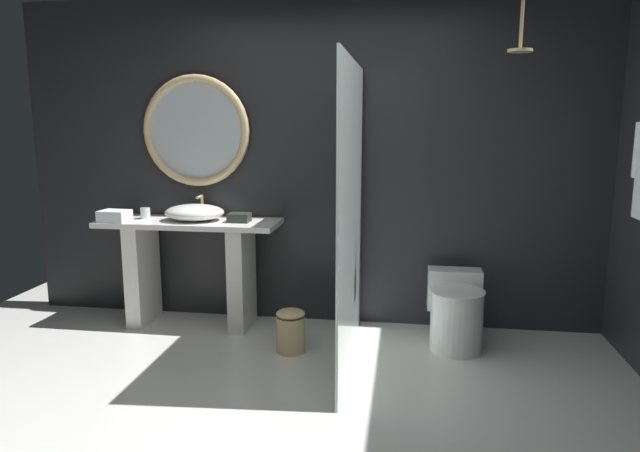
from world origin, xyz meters
TOP-DOWN VIEW (x-y plane):
  - ground_plane at (0.00, 0.00)m, footprint 5.76×5.76m
  - back_wall_panel at (0.00, 1.90)m, footprint 4.80×0.10m
  - vanity_counter at (-0.93, 1.59)m, footprint 1.43×0.48m
  - vessel_sink at (-0.89, 1.59)m, footprint 0.47×0.39m
  - tumbler_cup at (-1.31, 1.61)m, footprint 0.08×0.08m
  - tissue_box at (-0.52, 1.58)m, footprint 0.17×0.14m
  - round_wall_mirror at (-0.93, 1.81)m, footprint 0.90×0.06m
  - shower_glass_panel at (0.40, 1.08)m, footprint 0.02×1.54m
  - rain_shower_head at (1.49, 1.45)m, footprint 0.17×0.17m
  - toilet at (1.15, 1.43)m, footprint 0.40×0.58m
  - waste_bin at (-0.03, 1.14)m, footprint 0.21×0.21m
  - folded_hand_towel at (-1.49, 1.45)m, footprint 0.23×0.18m

SIDE VIEW (x-z plane):
  - ground_plane at x=0.00m, z-range 0.00..0.00m
  - waste_bin at x=-0.03m, z-range 0.00..0.32m
  - toilet at x=1.15m, z-range 0.00..0.53m
  - vanity_counter at x=-0.93m, z-range 0.09..0.95m
  - tissue_box at x=-0.52m, z-range 0.86..0.93m
  - tumbler_cup at x=-1.31m, z-range 0.86..0.95m
  - folded_hand_towel at x=-1.49m, z-range 0.86..0.95m
  - vessel_sink at x=-0.89m, z-range 0.83..1.02m
  - shower_glass_panel at x=0.40m, z-range 0.00..2.02m
  - back_wall_panel at x=0.00m, z-range 0.00..2.60m
  - round_wall_mirror at x=-0.93m, z-range 1.11..2.01m
  - rain_shower_head at x=1.49m, z-range 1.95..2.36m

